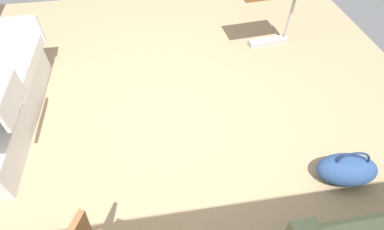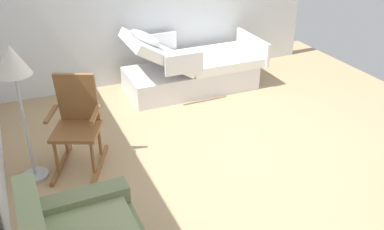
% 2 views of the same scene
% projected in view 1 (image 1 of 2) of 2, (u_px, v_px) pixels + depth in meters
% --- Properties ---
extents(ground_plane, '(6.39, 6.39, 0.00)m').
position_uv_depth(ground_plane, '(170.00, 122.00, 3.34)').
color(ground_plane, tan).
extents(overbed_table, '(0.86, 0.48, 0.84)m').
position_uv_depth(overbed_table, '(271.00, 11.00, 3.97)').
color(overbed_table, '#B2B5BA').
rests_on(overbed_table, ground).
extents(duffel_bag, '(0.60, 0.40, 0.43)m').
position_uv_depth(duffel_bag, '(347.00, 169.00, 2.74)').
color(duffel_bag, '#2D4C84').
rests_on(duffel_bag, ground).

